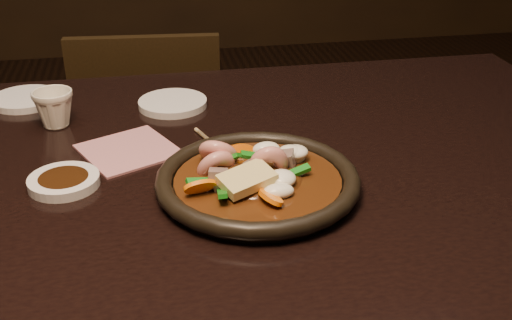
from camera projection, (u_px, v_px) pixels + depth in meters
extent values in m
cube|color=black|center=(161.00, 183.00, 0.99)|extent=(1.60, 0.90, 0.04)
cylinder|color=black|center=(452.00, 217.00, 1.61)|extent=(0.06, 0.06, 0.71)
cube|color=black|center=(157.00, 162.00, 1.81)|extent=(0.41, 0.41, 0.04)
cylinder|color=black|center=(211.00, 194.00, 2.05)|extent=(0.03, 0.03, 0.37)
cylinder|color=black|center=(215.00, 248.00, 1.78)|extent=(0.03, 0.03, 0.37)
cylinder|color=black|center=(115.00, 198.00, 2.02)|extent=(0.03, 0.03, 0.37)
cylinder|color=black|center=(104.00, 254.00, 1.76)|extent=(0.03, 0.03, 0.37)
cube|color=black|center=(148.00, 115.00, 1.56)|extent=(0.36, 0.06, 0.39)
cylinder|color=black|center=(258.00, 187.00, 0.93)|extent=(0.27, 0.27, 0.01)
torus|color=black|center=(258.00, 179.00, 0.92)|extent=(0.30, 0.30, 0.03)
cylinder|color=#3B1D0A|center=(258.00, 182.00, 0.93)|extent=(0.24, 0.24, 0.01)
ellipsoid|color=#3B1D0A|center=(258.00, 182.00, 0.93)|extent=(0.13, 0.13, 0.04)
torus|color=#DA9789|center=(216.00, 168.00, 0.95)|extent=(0.07, 0.06, 0.06)
torus|color=#DA9789|center=(269.00, 165.00, 0.93)|extent=(0.06, 0.04, 0.06)
torus|color=#DA9789|center=(218.00, 153.00, 0.96)|extent=(0.08, 0.08, 0.06)
cube|color=#7C655A|center=(262.00, 179.00, 0.92)|extent=(0.03, 0.03, 0.03)
cube|color=#7C655A|center=(218.00, 178.00, 0.90)|extent=(0.03, 0.04, 0.03)
cube|color=#7C655A|center=(262.00, 182.00, 0.90)|extent=(0.03, 0.04, 0.03)
cube|color=#7C655A|center=(221.00, 184.00, 0.90)|extent=(0.03, 0.03, 0.03)
cube|color=#7C655A|center=(285.00, 160.00, 0.95)|extent=(0.04, 0.03, 0.03)
cube|color=#7C655A|center=(255.00, 168.00, 0.94)|extent=(0.04, 0.04, 0.04)
cylinder|color=orange|center=(200.00, 187.00, 0.87)|extent=(0.05, 0.04, 0.04)
cylinder|color=orange|center=(271.00, 197.00, 0.86)|extent=(0.06, 0.06, 0.02)
cylinder|color=orange|center=(242.00, 152.00, 1.00)|extent=(0.05, 0.04, 0.05)
cylinder|color=orange|center=(263.00, 176.00, 0.93)|extent=(0.06, 0.06, 0.03)
cylinder|color=orange|center=(275.00, 185.00, 0.90)|extent=(0.06, 0.06, 0.03)
cube|color=#177115|center=(254.00, 156.00, 0.96)|extent=(0.04, 0.02, 0.02)
cube|color=#177115|center=(296.00, 172.00, 0.92)|extent=(0.04, 0.02, 0.02)
cube|color=#177115|center=(201.00, 182.00, 0.89)|extent=(0.04, 0.02, 0.02)
cube|color=#177115|center=(228.00, 160.00, 0.95)|extent=(0.04, 0.03, 0.03)
cube|color=#177115|center=(222.00, 194.00, 0.86)|extent=(0.02, 0.04, 0.02)
cube|color=#177115|center=(267.00, 168.00, 0.95)|extent=(0.04, 0.01, 0.02)
cube|color=#177115|center=(231.00, 172.00, 0.93)|extent=(0.03, 0.04, 0.03)
ellipsoid|color=white|center=(266.00, 149.00, 1.00)|extent=(0.04, 0.03, 0.02)
ellipsoid|color=white|center=(278.00, 191.00, 0.88)|extent=(0.04, 0.03, 0.02)
ellipsoid|color=white|center=(282.00, 178.00, 0.90)|extent=(0.04, 0.04, 0.02)
ellipsoid|color=white|center=(292.00, 157.00, 0.98)|extent=(0.04, 0.04, 0.03)
ellipsoid|color=white|center=(290.00, 152.00, 0.97)|extent=(0.04, 0.03, 0.02)
ellipsoid|color=white|center=(296.00, 152.00, 0.97)|extent=(0.04, 0.04, 0.02)
cube|color=#E4D488|center=(247.00, 179.00, 0.88)|extent=(0.09, 0.07, 0.03)
cylinder|color=silver|center=(64.00, 181.00, 0.94)|extent=(0.10, 0.10, 0.01)
cylinder|color=silver|center=(26.00, 99.00, 1.23)|extent=(0.13, 0.13, 0.01)
cylinder|color=silver|center=(173.00, 103.00, 1.22)|extent=(0.13, 0.13, 0.01)
imported|color=beige|center=(54.00, 107.00, 1.12)|extent=(0.08, 0.07, 0.07)
cylinder|color=tan|center=(231.00, 158.00, 1.02)|extent=(0.08, 0.22, 0.01)
cylinder|color=tan|center=(227.00, 155.00, 1.03)|extent=(0.08, 0.22, 0.01)
cube|color=#B26D72|center=(129.00, 150.00, 1.05)|extent=(0.18, 0.18, 0.00)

